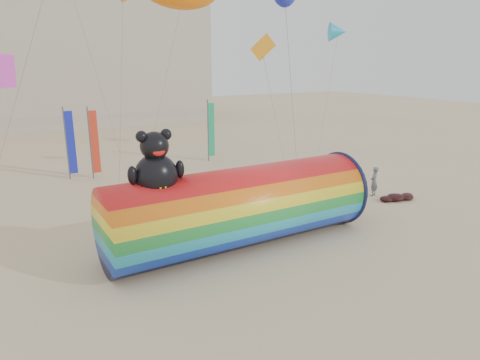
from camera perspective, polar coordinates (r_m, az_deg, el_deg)
ground at (r=21.00m, az=0.94°, el=-7.45°), size 160.00×160.00×0.00m
windsock_assembly at (r=19.45m, az=0.05°, el=-3.34°), size 12.45×3.79×5.74m
kite_handler at (r=28.18m, az=17.44°, el=-0.18°), size 0.80×0.68×1.87m
fabric_bundle at (r=27.99m, az=20.24°, el=-2.15°), size 2.62×1.35×0.41m
festival_banners at (r=33.60m, az=-14.49°, el=5.45°), size 11.99×0.95×5.20m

